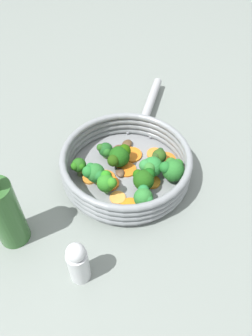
{
  "coord_description": "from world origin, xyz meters",
  "views": [
    {
      "loc": [
        -0.46,
        -0.11,
        0.56
      ],
      "look_at": [
        0.0,
        0.0,
        0.03
      ],
      "focal_mm": 35.0,
      "sensor_mm": 36.0,
      "label": 1
    }
  ],
  "objects_px": {
    "broccoli_floret_1": "(151,167)",
    "carrot_slice_6": "(166,159)",
    "broccoli_floret_5": "(144,197)",
    "broccoli_floret_8": "(173,169)",
    "carrot_slice_2": "(133,155)",
    "salt_shaker": "(78,262)",
    "broccoli_floret_0": "(159,156)",
    "carrot_slice_9": "(155,154)",
    "mushroom_piece_0": "(120,173)",
    "carrot_slice_7": "(118,198)",
    "carrot_slice_8": "(90,178)",
    "broccoli_floret_7": "(107,182)",
    "carrot_slice_4": "(152,182)",
    "broccoli_floret_3": "(94,173)",
    "carrot_slice_1": "(110,183)",
    "carrot_slice_0": "(105,178)",
    "mushroom_piece_1": "(119,149)",
    "carrot_slice_3": "(129,170)",
    "broccoli_floret_9": "(119,156)",
    "broccoli_floret_2": "(105,150)",
    "broccoli_floret_6": "(144,179)",
    "mushroom_piece_2": "(127,144)",
    "carrot_slice_5": "(130,206)",
    "broccoli_floret_4": "(79,166)",
    "oil_bottle": "(5,213)",
    "skillet": "(126,174)"
  },
  "relations": [
    {
      "from": "skillet",
      "to": "broccoli_floret_2",
      "type": "distance_m",
      "value": 0.07
    },
    {
      "from": "carrot_slice_6",
      "to": "carrot_slice_7",
      "type": "relative_size",
      "value": 1.37
    },
    {
      "from": "broccoli_floret_1",
      "to": "mushroom_piece_0",
      "type": "height_order",
      "value": "broccoli_floret_1"
    },
    {
      "from": "broccoli_floret_0",
      "to": "carrot_slice_9",
      "type": "bearing_deg",
      "value": 22.63
    },
    {
      "from": "carrot_slice_5",
      "to": "carrot_slice_4",
      "type": "bearing_deg",
      "value": -23.44
    },
    {
      "from": "broccoli_floret_1",
      "to": "salt_shaker",
      "type": "height_order",
      "value": "salt_shaker"
    },
    {
      "from": "carrot_slice_1",
      "to": "carrot_slice_2",
      "type": "distance_m",
      "value": 0.1
    },
    {
      "from": "carrot_slice_9",
      "to": "broccoli_floret_1",
      "type": "xyz_separation_m",
      "value": [
        -0.07,
        -0.0,
        0.03
      ]
    },
    {
      "from": "carrot_slice_0",
      "to": "broccoli_floret_9",
      "type": "relative_size",
      "value": 0.82
    },
    {
      "from": "carrot_slice_9",
      "to": "salt_shaker",
      "type": "height_order",
      "value": "salt_shaker"
    },
    {
      "from": "carrot_slice_5",
      "to": "broccoli_floret_7",
      "type": "height_order",
      "value": "broccoli_floret_7"
    },
    {
      "from": "carrot_slice_0",
      "to": "oil_bottle",
      "type": "relative_size",
      "value": 0.24
    },
    {
      "from": "broccoli_floret_2",
      "to": "broccoli_floret_6",
      "type": "xyz_separation_m",
      "value": [
        -0.07,
        -0.1,
        0.01
      ]
    },
    {
      "from": "oil_bottle",
      "to": "carrot_slice_9",
      "type": "bearing_deg",
      "value": -39.61
    },
    {
      "from": "broccoli_floret_1",
      "to": "oil_bottle",
      "type": "distance_m",
      "value": 0.3
    },
    {
      "from": "carrot_slice_4",
      "to": "carrot_slice_9",
      "type": "height_order",
      "value": "same"
    },
    {
      "from": "carrot_slice_3",
      "to": "carrot_slice_7",
      "type": "xyz_separation_m",
      "value": [
        -0.08,
        0.0,
        -0.0
      ]
    },
    {
      "from": "carrot_slice_1",
      "to": "broccoli_floret_5",
      "type": "height_order",
      "value": "broccoli_floret_5"
    },
    {
      "from": "broccoli_floret_0",
      "to": "broccoli_floret_5",
      "type": "distance_m",
      "value": 0.12
    },
    {
      "from": "carrot_slice_2",
      "to": "salt_shaker",
      "type": "xyz_separation_m",
      "value": [
        -0.3,
        0.03,
        0.04
      ]
    },
    {
      "from": "broccoli_floret_9",
      "to": "carrot_slice_1",
      "type": "bearing_deg",
      "value": 174.53
    },
    {
      "from": "carrot_slice_4",
      "to": "mushroom_piece_0",
      "type": "xyz_separation_m",
      "value": [
        0.01,
        0.07,
        0.0
      ]
    },
    {
      "from": "carrot_slice_9",
      "to": "broccoli_floret_0",
      "type": "relative_size",
      "value": 0.86
    },
    {
      "from": "skillet",
      "to": "broccoli_floret_1",
      "type": "bearing_deg",
      "value": -86.23
    },
    {
      "from": "carrot_slice_6",
      "to": "salt_shaker",
      "type": "height_order",
      "value": "salt_shaker"
    },
    {
      "from": "carrot_slice_1",
      "to": "carrot_slice_3",
      "type": "height_order",
      "value": "carrot_slice_1"
    },
    {
      "from": "broccoli_floret_2",
      "to": "broccoli_floret_6",
      "type": "relative_size",
      "value": 0.7
    },
    {
      "from": "carrot_slice_4",
      "to": "broccoli_floret_3",
      "type": "xyz_separation_m",
      "value": [
        -0.03,
        0.12,
        0.03
      ]
    },
    {
      "from": "broccoli_floret_9",
      "to": "mushroom_piece_2",
      "type": "height_order",
      "value": "broccoli_floret_9"
    },
    {
      "from": "carrot_slice_7",
      "to": "broccoli_floret_3",
      "type": "xyz_separation_m",
      "value": [
        0.03,
        0.06,
        0.03
      ]
    },
    {
      "from": "carrot_slice_2",
      "to": "carrot_slice_3",
      "type": "relative_size",
      "value": 1.11
    },
    {
      "from": "carrot_slice_6",
      "to": "carrot_slice_8",
      "type": "relative_size",
      "value": 1.43
    },
    {
      "from": "carrot_slice_0",
      "to": "salt_shaker",
      "type": "distance_m",
      "value": 0.22
    },
    {
      "from": "carrot_slice_1",
      "to": "broccoli_floret_3",
      "type": "xyz_separation_m",
      "value": [
        -0.0,
        0.03,
        0.03
      ]
    },
    {
      "from": "broccoli_floret_8",
      "to": "carrot_slice_7",
      "type": "bearing_deg",
      "value": 129.4
    },
    {
      "from": "broccoli_floret_3",
      "to": "broccoli_floret_7",
      "type": "bearing_deg",
      "value": -120.1
    },
    {
      "from": "carrot_slice_1",
      "to": "broccoli_floret_2",
      "type": "height_order",
      "value": "broccoli_floret_2"
    },
    {
      "from": "carrot_slice_1",
      "to": "broccoli_floret_4",
      "type": "bearing_deg",
      "value": 83.02
    },
    {
      "from": "carrot_slice_4",
      "to": "mushroom_piece_1",
      "type": "height_order",
      "value": "mushroom_piece_1"
    },
    {
      "from": "carrot_slice_6",
      "to": "mushroom_piece_1",
      "type": "distance_m",
      "value": 0.11
    },
    {
      "from": "carrot_slice_2",
      "to": "broccoli_floret_3",
      "type": "relative_size",
      "value": 0.97
    },
    {
      "from": "carrot_slice_0",
      "to": "broccoli_floret_0",
      "type": "xyz_separation_m",
      "value": [
        0.07,
        -0.1,
        0.03
      ]
    },
    {
      "from": "broccoli_floret_7",
      "to": "broccoli_floret_8",
      "type": "bearing_deg",
      "value": -61.47
    },
    {
      "from": "carrot_slice_3",
      "to": "mushroom_piece_2",
      "type": "relative_size",
      "value": 1.43
    },
    {
      "from": "broccoli_floret_5",
      "to": "broccoli_floret_8",
      "type": "relative_size",
      "value": 0.96
    },
    {
      "from": "carrot_slice_4",
      "to": "carrot_slice_8",
      "type": "height_order",
      "value": "carrot_slice_8"
    },
    {
      "from": "broccoli_floret_0",
      "to": "broccoli_floret_3",
      "type": "distance_m",
      "value": 0.15
    },
    {
      "from": "carrot_slice_3",
      "to": "broccoli_floret_1",
      "type": "bearing_deg",
      "value": -94.47
    },
    {
      "from": "broccoli_floret_3",
      "to": "mushroom_piece_2",
      "type": "relative_size",
      "value": 1.65
    },
    {
      "from": "broccoli_floret_1",
      "to": "carrot_slice_6",
      "type": "bearing_deg",
      "value": -25.36
    }
  ]
}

